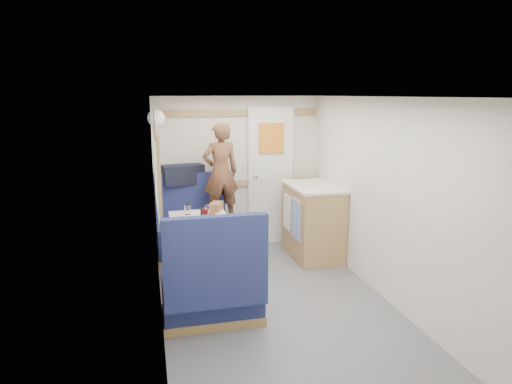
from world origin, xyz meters
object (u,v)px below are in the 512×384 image
object	(u,v)px
bench_far	(193,234)
duffel_bag	(183,174)
galley_counter	(313,221)
wine_glass	(205,212)
tumbler_left	(181,224)
person	(221,172)
tumbler_mid	(188,210)
dome_light	(156,118)
pepper_grinder	(202,212)
orange_fruit	(214,221)
cheese_block	(203,224)
bench_near	(213,291)
bread_loaf	(216,206)
beer_glass	(213,216)
tumbler_right	(207,210)
tray	(214,221)
dinette_table	(201,234)

from	to	relation	value
bench_far	duffel_bag	size ratio (longest dim) A/B	2.04
galley_counter	bench_far	bearing A→B (deg)	167.90
wine_glass	tumbler_left	bearing A→B (deg)	-155.43
person	wine_glass	world-z (taller)	person
tumbler_left	tumbler_mid	world-z (taller)	tumbler_mid
dome_light	pepper_grinder	xyz separation A→B (m)	(0.42, -0.71, -0.98)
wine_glass	orange_fruit	bearing A→B (deg)	-53.80
dome_light	pepper_grinder	bearing A→B (deg)	-59.14
cheese_block	bench_near	bearing A→B (deg)	-90.04
person	bread_loaf	size ratio (longest dim) A/B	5.73
person	duffel_bag	bearing A→B (deg)	-39.53
bench_far	dome_light	world-z (taller)	dome_light
duffel_bag	person	bearing A→B (deg)	-42.90
dome_light	beer_glass	size ratio (longest dim) A/B	2.16
dome_light	tumbler_right	bearing A→B (deg)	-51.86
tray	tumbler_right	world-z (taller)	tumbler_right
duffel_bag	cheese_block	size ratio (longest dim) A/B	5.29
wine_glass	duffel_bag	bearing A→B (deg)	95.37
bench_near	bread_loaf	bearing A→B (deg)	79.71
beer_glass	bread_loaf	xyz separation A→B (m)	(0.10, 0.40, -0.00)
person	tumbler_left	bearing A→B (deg)	53.48
person	pepper_grinder	world-z (taller)	person
galley_counter	wine_glass	bearing A→B (deg)	-154.14
duffel_bag	dinette_table	bearing A→B (deg)	-98.00
tray	dome_light	bearing A→B (deg)	119.60
person	tumbler_mid	distance (m)	0.81
person	dinette_table	bearing A→B (deg)	58.27
tray	tumbler_left	size ratio (longest dim) A/B	2.97
tumbler_right	tumbler_left	bearing A→B (deg)	-124.29
bench_far	bench_near	distance (m)	1.73
tray	dinette_table	bearing A→B (deg)	151.10
bench_far	galley_counter	bearing A→B (deg)	-12.10
duffel_bag	beer_glass	world-z (taller)	duffel_bag
bench_near	orange_fruit	world-z (taller)	bench_near
duffel_bag	tray	bearing A→B (deg)	-91.89
dome_light	tumbler_right	xyz separation A→B (m)	(0.49, -0.63, -0.98)
tray	tumbler_left	distance (m)	0.41
dinette_table	cheese_block	bearing A→B (deg)	-89.91
person	orange_fruit	size ratio (longest dim) A/B	18.25
bread_loaf	tumbler_left	bearing A→B (deg)	-125.18
tray	person	bearing A→B (deg)	76.46
dinette_table	bench_near	bearing A→B (deg)	-90.00
bench_near	beer_glass	world-z (taller)	bench_near
wine_glass	tumbler_right	size ratio (longest dim) A/B	1.69
bench_near	cheese_block	world-z (taller)	bench_near
bench_near	dome_light	xyz separation A→B (m)	(-0.39, 1.71, 1.45)
dinette_table	cheese_block	distance (m)	0.32
duffel_bag	wine_glass	xyz separation A→B (m)	(0.12, -1.26, -0.18)
duffel_bag	beer_glass	distance (m)	1.19
tumbler_left	tumbler_right	world-z (taller)	tumbler_left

